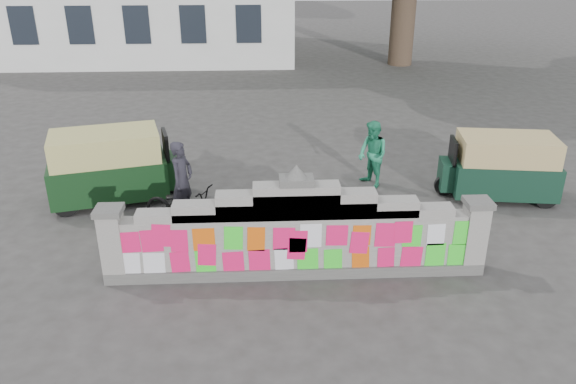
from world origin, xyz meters
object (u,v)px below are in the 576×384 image
pedestrian (372,155)px  rickshaw_right (501,166)px  cyclist_bike (184,207)px  cyclist_rider (183,193)px  rickshaw_left (111,165)px

pedestrian → rickshaw_right: 2.81m
cyclist_bike → pedestrian: bearing=-39.8°
pedestrian → rickshaw_right: (2.71, -0.76, -0.04)m
cyclist_rider → pedestrian: 4.52m
rickshaw_left → rickshaw_right: (8.50, -0.26, -0.08)m
rickshaw_left → rickshaw_right: 8.50m
cyclist_rider → pedestrian: cyclist_rider is taller
cyclist_bike → pedestrian: 4.53m
cyclist_bike → cyclist_rider: 0.32m
pedestrian → rickshaw_right: size_ratio=0.59×
cyclist_bike → rickshaw_right: 6.89m
rickshaw_left → rickshaw_right: size_ratio=1.11×
pedestrian → rickshaw_left: (-5.79, -0.50, 0.04)m
cyclist_rider → pedestrian: (4.07, 1.97, -0.01)m
cyclist_bike → rickshaw_right: (6.78, 1.21, 0.27)m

